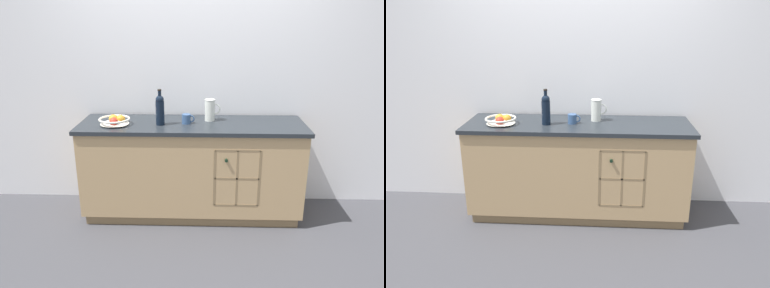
% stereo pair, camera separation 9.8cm
% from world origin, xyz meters
% --- Properties ---
extents(ground_plane, '(14.00, 14.00, 0.00)m').
position_xyz_m(ground_plane, '(0.00, 0.00, 0.00)').
color(ground_plane, '#424247').
extents(back_wall, '(4.40, 0.06, 2.55)m').
position_xyz_m(back_wall, '(0.00, 0.35, 1.27)').
color(back_wall, white).
rests_on(back_wall, ground_plane).
extents(kitchen_island, '(2.01, 0.60, 0.89)m').
position_xyz_m(kitchen_island, '(0.00, -0.00, 0.45)').
color(kitchen_island, olive).
rests_on(kitchen_island, ground_plane).
extents(fruit_bowl, '(0.27, 0.27, 0.09)m').
position_xyz_m(fruit_bowl, '(-0.67, -0.07, 0.93)').
color(fruit_bowl, silver).
rests_on(fruit_bowl, kitchen_island).
extents(white_pitcher, '(0.15, 0.10, 0.20)m').
position_xyz_m(white_pitcher, '(0.16, 0.09, 1.00)').
color(white_pitcher, silver).
rests_on(white_pitcher, kitchen_island).
extents(ceramic_mug, '(0.11, 0.08, 0.08)m').
position_xyz_m(ceramic_mug, '(-0.05, -0.01, 0.93)').
color(ceramic_mug, '#385684').
rests_on(ceramic_mug, kitchen_island).
extents(standing_wine_bottle, '(0.08, 0.08, 0.31)m').
position_xyz_m(standing_wine_bottle, '(-0.28, -0.06, 1.03)').
color(standing_wine_bottle, black).
rests_on(standing_wine_bottle, kitchen_island).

